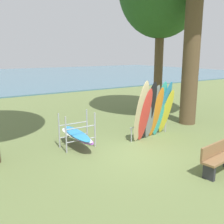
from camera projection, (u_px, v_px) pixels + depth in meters
name	position (u px, v px, depth m)	size (l,w,h in m)	color
ground_plane	(136.00, 154.00, 8.72)	(80.00, 80.00, 0.00)	olive
leaning_board_pile	(154.00, 112.00, 10.11)	(2.19, 0.98, 2.35)	#C6B289
board_storage_rack	(77.00, 134.00, 9.27)	(1.15, 2.13, 1.25)	#9EA0A5
park_bench	(218.00, 157.00, 7.29)	(1.44, 0.58, 0.85)	#2D2D33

